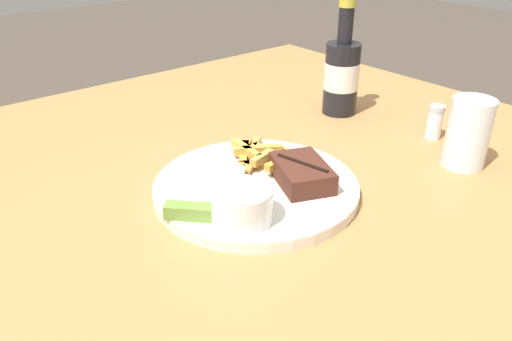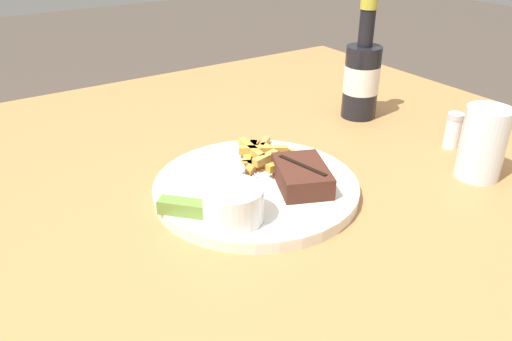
{
  "view_description": "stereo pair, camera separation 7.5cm",
  "coord_description": "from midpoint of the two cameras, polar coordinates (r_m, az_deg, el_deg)",
  "views": [
    {
      "loc": [
        0.51,
        -0.42,
        1.14
      ],
      "look_at": [
        0.0,
        0.0,
        0.79
      ],
      "focal_mm": 35.0,
      "sensor_mm": 36.0,
      "label": 1
    },
    {
      "loc": [
        0.55,
        -0.36,
        1.14
      ],
      "look_at": [
        0.0,
        0.0,
        0.79
      ],
      "focal_mm": 35.0,
      "sensor_mm": 36.0,
      "label": 2
    }
  ],
  "objects": [
    {
      "name": "dining_table",
      "position": [
        0.8,
        -2.68,
        -6.78
      ],
      "size": [
        1.28,
        1.35,
        0.75
      ],
      "color": "#A87542",
      "rests_on": "ground_plane"
    },
    {
      "name": "steak_portion",
      "position": [
        0.75,
        2.42,
        -0.37
      ],
      "size": [
        0.12,
        0.11,
        0.03
      ],
      "color": "#472319",
      "rests_on": "dinner_plate"
    },
    {
      "name": "dipping_sauce_cup",
      "position": [
        0.75,
        -6.25,
        -0.65
      ],
      "size": [
        0.06,
        0.06,
        0.02
      ],
      "color": "silver",
      "rests_on": "dinner_plate"
    },
    {
      "name": "drinking_glass",
      "position": [
        0.88,
        20.89,
        3.97
      ],
      "size": [
        0.07,
        0.07,
        0.12
      ],
      "color": "silver",
      "rests_on": "dining_table"
    },
    {
      "name": "salt_shaker",
      "position": [
        0.98,
        17.73,
        5.27
      ],
      "size": [
        0.03,
        0.03,
        0.07
      ],
      "color": "white",
      "rests_on": "dining_table"
    },
    {
      "name": "fork_utensil",
      "position": [
        0.82,
        -5.0,
        1.26
      ],
      "size": [
        0.13,
        0.05,
        0.0
      ],
      "rotation": [
        0.0,
        0.0,
        6.02
      ],
      "color": "#B7B7BC",
      "rests_on": "dinner_plate"
    },
    {
      "name": "coleslaw_cup",
      "position": [
        0.65,
        -4.89,
        -3.81
      ],
      "size": [
        0.08,
        0.08,
        0.05
      ],
      "color": "white",
      "rests_on": "dinner_plate"
    },
    {
      "name": "beer_bottle",
      "position": [
        1.05,
        7.74,
        10.86
      ],
      "size": [
        0.07,
        0.07,
        0.24
      ],
      "color": "black",
      "rests_on": "dining_table"
    },
    {
      "name": "pickle_spear",
      "position": [
        0.68,
        -10.59,
        -4.72
      ],
      "size": [
        0.07,
        0.07,
        0.02
      ],
      "color": "olive",
      "rests_on": "dinner_plate"
    },
    {
      "name": "dinner_plate",
      "position": [
        0.76,
        -2.81,
        -2.01
      ],
      "size": [
        0.31,
        0.31,
        0.02
      ],
      "color": "silver",
      "rests_on": "dining_table"
    },
    {
      "name": "fries_pile",
      "position": [
        0.82,
        -2.51,
        1.77
      ],
      "size": [
        0.12,
        0.14,
        0.02
      ],
      "color": "gold",
      "rests_on": "dinner_plate"
    }
  ]
}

